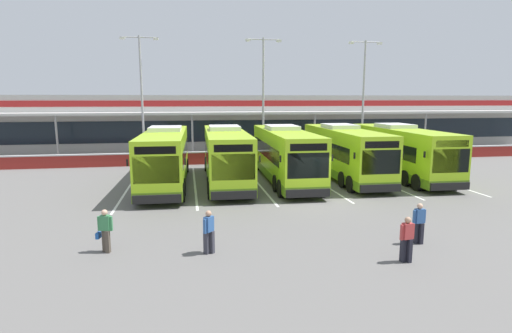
# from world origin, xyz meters

# --- Properties ---
(ground_plane) EXTENTS (200.00, 200.00, 0.00)m
(ground_plane) POSITION_xyz_m (0.00, 0.00, 0.00)
(ground_plane) COLOR #605E5B
(terminal_building) EXTENTS (70.00, 13.00, 6.00)m
(terminal_building) POSITION_xyz_m (-0.00, 26.91, 3.01)
(terminal_building) COLOR #B7B7B2
(terminal_building) RESTS_ON ground
(red_barrier_wall) EXTENTS (60.00, 0.40, 1.10)m
(red_barrier_wall) POSITION_xyz_m (0.00, 14.50, 0.56)
(red_barrier_wall) COLOR maroon
(red_barrier_wall) RESTS_ON ground
(coach_bus_leftmost) EXTENTS (3.13, 12.21, 3.78)m
(coach_bus_leftmost) POSITION_xyz_m (-8.16, 6.16, 1.79)
(coach_bus_leftmost) COLOR #9ED11E
(coach_bus_leftmost) RESTS_ON ground
(coach_bus_left_centre) EXTENTS (3.13, 12.21, 3.78)m
(coach_bus_left_centre) POSITION_xyz_m (-4.18, 6.37, 1.79)
(coach_bus_left_centre) COLOR #9ED11E
(coach_bus_left_centre) RESTS_ON ground
(coach_bus_centre) EXTENTS (3.13, 12.21, 3.78)m
(coach_bus_centre) POSITION_xyz_m (-0.16, 6.15, 1.79)
(coach_bus_centre) COLOR #9ED11E
(coach_bus_centre) RESTS_ON ground
(coach_bus_right_centre) EXTENTS (3.13, 12.21, 3.78)m
(coach_bus_right_centre) POSITION_xyz_m (4.29, 6.64, 1.79)
(coach_bus_right_centre) COLOR #9ED11E
(coach_bus_right_centre) RESTS_ON ground
(coach_bus_rightmost) EXTENTS (3.13, 12.21, 3.78)m
(coach_bus_rightmost) POSITION_xyz_m (8.53, 6.41, 1.79)
(coach_bus_rightmost) COLOR #9ED11E
(coach_bus_rightmost) RESTS_ON ground
(bay_stripe_far_west) EXTENTS (0.14, 13.00, 0.01)m
(bay_stripe_far_west) POSITION_xyz_m (-10.50, 6.00, 0.00)
(bay_stripe_far_west) COLOR silver
(bay_stripe_far_west) RESTS_ON ground
(bay_stripe_west) EXTENTS (0.14, 13.00, 0.01)m
(bay_stripe_west) POSITION_xyz_m (-6.30, 6.00, 0.00)
(bay_stripe_west) COLOR silver
(bay_stripe_west) RESTS_ON ground
(bay_stripe_mid_west) EXTENTS (0.14, 13.00, 0.01)m
(bay_stripe_mid_west) POSITION_xyz_m (-2.10, 6.00, 0.00)
(bay_stripe_mid_west) COLOR silver
(bay_stripe_mid_west) RESTS_ON ground
(bay_stripe_centre) EXTENTS (0.14, 13.00, 0.01)m
(bay_stripe_centre) POSITION_xyz_m (2.10, 6.00, 0.00)
(bay_stripe_centre) COLOR silver
(bay_stripe_centre) RESTS_ON ground
(bay_stripe_mid_east) EXTENTS (0.14, 13.00, 0.01)m
(bay_stripe_mid_east) POSITION_xyz_m (6.30, 6.00, 0.00)
(bay_stripe_mid_east) COLOR silver
(bay_stripe_mid_east) RESTS_ON ground
(bay_stripe_east) EXTENTS (0.14, 13.00, 0.01)m
(bay_stripe_east) POSITION_xyz_m (10.50, 6.00, 0.00)
(bay_stripe_east) COLOR silver
(bay_stripe_east) RESTS_ON ground
(pedestrian_with_handbag) EXTENTS (0.64, 0.40, 1.62)m
(pedestrian_with_handbag) POSITION_xyz_m (-9.78, -5.57, 0.86)
(pedestrian_with_handbag) COLOR #4C4238
(pedestrian_with_handbag) RESTS_ON ground
(pedestrian_child) EXTENTS (0.42, 0.47, 1.62)m
(pedestrian_child) POSITION_xyz_m (-6.03, -6.36, 0.87)
(pedestrian_child) COLOR #33333D
(pedestrian_child) RESTS_ON ground
(pedestrian_near_bin) EXTENTS (0.54, 0.29, 1.62)m
(pedestrian_near_bin) POSITION_xyz_m (0.65, -8.30, 0.87)
(pedestrian_near_bin) COLOR black
(pedestrian_near_bin) RESTS_ON ground
(pedestrian_approaching_bus) EXTENTS (0.54, 0.30, 1.62)m
(pedestrian_approaching_bus) POSITION_xyz_m (2.08, -6.70, 0.87)
(pedestrian_approaching_bus) COLOR black
(pedestrian_approaching_bus) RESTS_ON ground
(lamp_post_west) EXTENTS (3.24, 0.28, 11.00)m
(lamp_post_west) POSITION_xyz_m (-10.55, 16.71, 6.29)
(lamp_post_west) COLOR #9E9EA3
(lamp_post_west) RESTS_ON ground
(lamp_post_centre) EXTENTS (3.24, 0.28, 11.00)m
(lamp_post_centre) POSITION_xyz_m (0.24, 16.15, 6.29)
(lamp_post_centre) COLOR #9E9EA3
(lamp_post_centre) RESTS_ON ground
(lamp_post_east) EXTENTS (3.24, 0.28, 11.00)m
(lamp_post_east) POSITION_xyz_m (9.94, 16.17, 6.29)
(lamp_post_east) COLOR #9E9EA3
(lamp_post_east) RESTS_ON ground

